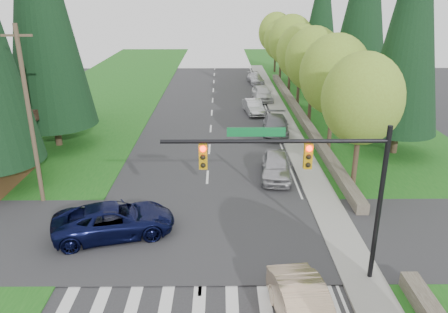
{
  "coord_description": "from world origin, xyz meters",
  "views": [
    {
      "loc": [
        0.85,
        -11.03,
        11.44
      ],
      "look_at": [
        1.06,
        11.92,
        2.8
      ],
      "focal_mm": 35.0,
      "sensor_mm": 36.0,
      "label": 1
    }
  ],
  "objects_px": {
    "parked_car_d": "(262,93)",
    "parked_car_e": "(255,78)",
    "sedan_champagne": "(304,311)",
    "parked_car_a": "(276,166)",
    "suv_navy": "(114,220)",
    "parked_car_c": "(253,107)",
    "parked_car_b": "(276,126)"
  },
  "relations": [
    {
      "from": "suv_navy",
      "to": "parked_car_a",
      "type": "bearing_deg",
      "value": -66.44
    },
    {
      "from": "sedan_champagne",
      "to": "parked_car_a",
      "type": "bearing_deg",
      "value": 79.92
    },
    {
      "from": "suv_navy",
      "to": "sedan_champagne",
      "type": "bearing_deg",
      "value": -144.15
    },
    {
      "from": "parked_car_a",
      "to": "parked_car_c",
      "type": "relative_size",
      "value": 1.11
    },
    {
      "from": "suv_navy",
      "to": "parked_car_e",
      "type": "height_order",
      "value": "suv_navy"
    },
    {
      "from": "parked_car_d",
      "to": "parked_car_a",
      "type": "bearing_deg",
      "value": -97.86
    },
    {
      "from": "parked_car_d",
      "to": "parked_car_c",
      "type": "bearing_deg",
      "value": -108.83
    },
    {
      "from": "parked_car_b",
      "to": "parked_car_d",
      "type": "height_order",
      "value": "parked_car_d"
    },
    {
      "from": "parked_car_e",
      "to": "sedan_champagne",
      "type": "bearing_deg",
      "value": -99.12
    },
    {
      "from": "sedan_champagne",
      "to": "parked_car_d",
      "type": "xyz_separation_m",
      "value": [
        1.76,
        35.83,
        0.0
      ]
    },
    {
      "from": "parked_car_c",
      "to": "parked_car_d",
      "type": "bearing_deg",
      "value": 68.59
    },
    {
      "from": "suv_navy",
      "to": "parked_car_d",
      "type": "xyz_separation_m",
      "value": [
        10.03,
        29.17,
        -0.01
      ]
    },
    {
      "from": "parked_car_d",
      "to": "parked_car_e",
      "type": "xyz_separation_m",
      "value": [
        0.0,
        10.0,
        -0.17
      ]
    },
    {
      "from": "suv_navy",
      "to": "parked_car_e",
      "type": "distance_m",
      "value": 40.44
    },
    {
      "from": "parked_car_c",
      "to": "parked_car_a",
      "type": "bearing_deg",
      "value": -96.49
    },
    {
      "from": "sedan_champagne",
      "to": "parked_car_d",
      "type": "height_order",
      "value": "parked_car_d"
    },
    {
      "from": "parked_car_e",
      "to": "suv_navy",
      "type": "bearing_deg",
      "value": -111.28
    },
    {
      "from": "sedan_champagne",
      "to": "suv_navy",
      "type": "xyz_separation_m",
      "value": [
        -8.27,
        6.65,
        0.01
      ]
    },
    {
      "from": "parked_car_b",
      "to": "parked_car_e",
      "type": "xyz_separation_m",
      "value": [
        0.0,
        22.57,
        -0.13
      ]
    },
    {
      "from": "parked_car_e",
      "to": "parked_car_a",
      "type": "bearing_deg",
      "value": -98.85
    },
    {
      "from": "parked_car_d",
      "to": "suv_navy",
      "type": "bearing_deg",
      "value": -114.03
    },
    {
      "from": "parked_car_c",
      "to": "parked_car_d",
      "type": "height_order",
      "value": "parked_car_d"
    },
    {
      "from": "parked_car_b",
      "to": "parked_car_c",
      "type": "xyz_separation_m",
      "value": [
        -1.4,
        6.86,
        -0.06
      ]
    },
    {
      "from": "parked_car_a",
      "to": "parked_car_b",
      "type": "distance_m",
      "value": 9.44
    },
    {
      "from": "parked_car_c",
      "to": "parked_car_e",
      "type": "distance_m",
      "value": 15.78
    },
    {
      "from": "parked_car_c",
      "to": "parked_car_b",
      "type": "bearing_deg",
      "value": -86.1
    },
    {
      "from": "parked_car_a",
      "to": "parked_car_c",
      "type": "distance_m",
      "value": 16.24
    },
    {
      "from": "parked_car_a",
      "to": "parked_car_d",
      "type": "distance_m",
      "value": 21.98
    },
    {
      "from": "suv_navy",
      "to": "parked_car_a",
      "type": "distance_m",
      "value": 11.51
    },
    {
      "from": "suv_navy",
      "to": "parked_car_a",
      "type": "xyz_separation_m",
      "value": [
        8.96,
        7.22,
        -0.01
      ]
    },
    {
      "from": "parked_car_a",
      "to": "parked_car_b",
      "type": "xyz_separation_m",
      "value": [
        1.07,
        9.38,
        -0.04
      ]
    },
    {
      "from": "parked_car_b",
      "to": "parked_car_d",
      "type": "relative_size",
      "value": 1.11
    }
  ]
}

